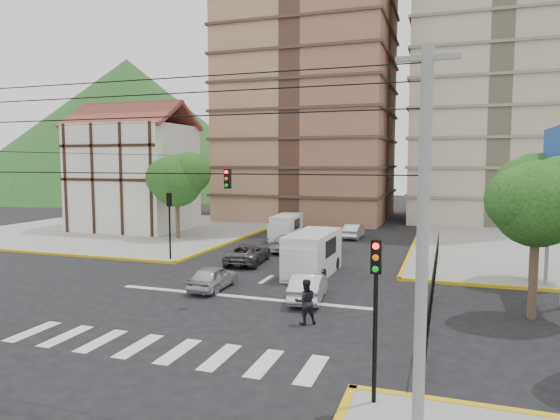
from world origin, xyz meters
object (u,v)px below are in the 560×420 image
at_px(traffic_light_nw, 169,215).
at_px(car_white_front_right, 308,286).
at_px(van_left_lane, 286,228).
at_px(car_silver_front_left, 213,277).
at_px(pedestrian_crosswalk, 305,302).
at_px(van_right_lane, 311,255).
at_px(traffic_light_se, 376,294).

bearing_deg(traffic_light_nw, car_white_front_right, -28.61).
bearing_deg(van_left_lane, car_silver_front_left, -89.22).
height_order(van_left_lane, pedestrian_crosswalk, van_left_lane).
distance_m(van_right_lane, van_left_lane, 12.98).
height_order(traffic_light_se, car_white_front_right, traffic_light_se).
height_order(traffic_light_nw, car_white_front_right, traffic_light_nw).
xyz_separation_m(car_silver_front_left, pedestrian_crosswalk, (6.04, -3.83, 0.30)).
xyz_separation_m(van_right_lane, van_left_lane, (-5.41, 11.80, -0.18)).
distance_m(van_right_lane, car_silver_front_left, 6.20).
distance_m(van_right_lane, car_white_front_right, 5.29).
height_order(traffic_light_nw, pedestrian_crosswalk, traffic_light_nw).
distance_m(car_white_front_right, pedestrian_crosswalk, 3.53).
relative_size(van_left_lane, car_white_front_right, 1.20).
distance_m(traffic_light_nw, van_left_lane, 11.91).
relative_size(van_left_lane, car_silver_front_left, 1.31).
bearing_deg(traffic_light_se, van_right_lane, 111.20).
distance_m(traffic_light_se, van_left_lane, 28.73).
distance_m(traffic_light_se, van_right_lane, 15.80).
relative_size(traffic_light_nw, pedestrian_crosswalk, 2.38).
height_order(traffic_light_se, traffic_light_nw, same).
distance_m(traffic_light_se, traffic_light_nw, 22.06).
distance_m(van_left_lane, car_white_front_right, 18.17).
relative_size(traffic_light_nw, van_right_lane, 0.79).
xyz_separation_m(van_right_lane, pedestrian_crosswalk, (2.05, -8.54, -0.28)).
relative_size(van_right_lane, car_silver_front_left, 1.52).
distance_m(van_right_lane, pedestrian_crosswalk, 8.79).
relative_size(car_silver_front_left, car_white_front_right, 0.91).
bearing_deg(pedestrian_crosswalk, car_white_front_right, -106.70).
bearing_deg(car_silver_front_left, traffic_light_nw, -43.82).
bearing_deg(car_silver_front_left, traffic_light_se, 134.21).
bearing_deg(traffic_light_nw, van_left_lane, 67.34).
height_order(van_right_lane, van_left_lane, van_right_lane).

